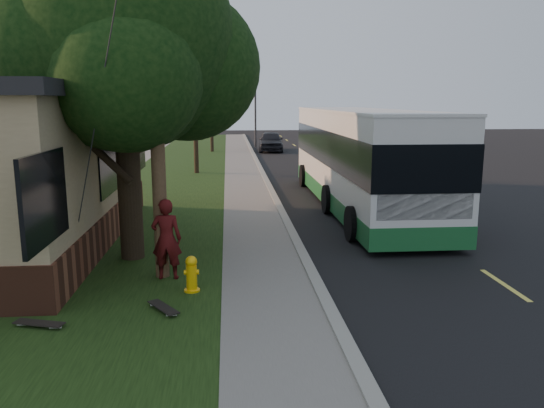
{
  "coord_description": "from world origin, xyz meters",
  "views": [
    {
      "loc": [
        -1.83,
        -10.29,
        3.87
      ],
      "look_at": [
        -0.83,
        1.74,
        1.5
      ],
      "focal_mm": 35.0,
      "sensor_mm": 36.0,
      "label": 1
    }
  ],
  "objects_px": {
    "fire_hydrant": "(192,274)",
    "dumpster": "(29,204)",
    "utility_pole": "(154,62)",
    "bare_tree_near": "(196,134)",
    "skateboard_main": "(163,308)",
    "distant_car": "(271,141)",
    "traffic_signal": "(255,109)",
    "transit_bus": "(360,156)",
    "skateboard_spare": "(39,323)",
    "bare_tree_far": "(212,126)",
    "leafy_tree": "(124,43)",
    "skateboarder": "(167,239)"
  },
  "relations": [
    {
      "from": "transit_bus",
      "to": "skateboard_main",
      "type": "bearing_deg",
      "value": -122.22
    },
    {
      "from": "bare_tree_near",
      "to": "traffic_signal",
      "type": "relative_size",
      "value": 0.78
    },
    {
      "from": "dumpster",
      "to": "distant_car",
      "type": "height_order",
      "value": "distant_car"
    },
    {
      "from": "traffic_signal",
      "to": "skateboard_spare",
      "type": "xyz_separation_m",
      "value": [
        -5.59,
        -35.53,
        -3.03
      ]
    },
    {
      "from": "distant_car",
      "to": "transit_bus",
      "type": "bearing_deg",
      "value": -82.44
    },
    {
      "from": "skateboard_spare",
      "to": "dumpster",
      "type": "relative_size",
      "value": 0.56
    },
    {
      "from": "bare_tree_near",
      "to": "bare_tree_far",
      "type": "relative_size",
      "value": 1.07
    },
    {
      "from": "fire_hydrant",
      "to": "leafy_tree",
      "type": "relative_size",
      "value": 0.09
    },
    {
      "from": "skateboard_spare",
      "to": "distant_car",
      "type": "height_order",
      "value": "distant_car"
    },
    {
      "from": "transit_bus",
      "to": "dumpster",
      "type": "xyz_separation_m",
      "value": [
        -11.08,
        -1.88,
        -1.25
      ]
    },
    {
      "from": "fire_hydrant",
      "to": "skateboard_spare",
      "type": "bearing_deg",
      "value": -148.43
    },
    {
      "from": "skateboarder",
      "to": "bare_tree_far",
      "type": "bearing_deg",
      "value": -87.74
    },
    {
      "from": "skateboarder",
      "to": "distant_car",
      "type": "bearing_deg",
      "value": -96.31
    },
    {
      "from": "bare_tree_far",
      "to": "dumpster",
      "type": "relative_size",
      "value": 2.49
    },
    {
      "from": "utility_pole",
      "to": "fire_hydrant",
      "type": "bearing_deg",
      "value": -54.62
    },
    {
      "from": "skateboard_main",
      "to": "skateboard_spare",
      "type": "height_order",
      "value": "skateboard_spare"
    },
    {
      "from": "utility_pole",
      "to": "skateboard_spare",
      "type": "bearing_deg",
      "value": -125.25
    },
    {
      "from": "distant_car",
      "to": "skateboard_main",
      "type": "bearing_deg",
      "value": -94.42
    },
    {
      "from": "traffic_signal",
      "to": "skateboard_main",
      "type": "distance_m",
      "value": 35.3
    },
    {
      "from": "bare_tree_near",
      "to": "bare_tree_far",
      "type": "bearing_deg",
      "value": 87.61
    },
    {
      "from": "skateboard_main",
      "to": "distant_car",
      "type": "xyz_separation_m",
      "value": [
        4.56,
        31.65,
        0.64
      ]
    },
    {
      "from": "traffic_signal",
      "to": "distant_car",
      "type": "relative_size",
      "value": 1.22
    },
    {
      "from": "fire_hydrant",
      "to": "dumpster",
      "type": "relative_size",
      "value": 0.46
    },
    {
      "from": "bare_tree_near",
      "to": "dumpster",
      "type": "distance_m",
      "value": 12.32
    },
    {
      "from": "bare_tree_far",
      "to": "distant_car",
      "type": "height_order",
      "value": "bare_tree_far"
    },
    {
      "from": "transit_bus",
      "to": "traffic_signal",
      "type": "bearing_deg",
      "value": 95.53
    },
    {
      "from": "bare_tree_far",
      "to": "transit_bus",
      "type": "xyz_separation_m",
      "value": [
        5.96,
        -21.44,
        -0.11
      ]
    },
    {
      "from": "dumpster",
      "to": "skateboarder",
      "type": "bearing_deg",
      "value": -49.75
    },
    {
      "from": "traffic_signal",
      "to": "transit_bus",
      "type": "relative_size",
      "value": 0.42
    },
    {
      "from": "utility_pole",
      "to": "bare_tree_near",
      "type": "xyz_separation_m",
      "value": [
        -0.19,
        17.01,
        -2.48
      ]
    },
    {
      "from": "skateboarder",
      "to": "leafy_tree",
      "type": "bearing_deg",
      "value": -58.45
    },
    {
      "from": "traffic_signal",
      "to": "skateboard_main",
      "type": "bearing_deg",
      "value": -95.8
    },
    {
      "from": "utility_pole",
      "to": "skateboard_main",
      "type": "distance_m",
      "value": 4.92
    },
    {
      "from": "utility_pole",
      "to": "leafy_tree",
      "type": "distance_m",
      "value": 1.94
    },
    {
      "from": "fire_hydrant",
      "to": "bare_tree_far",
      "type": "distance_m",
      "value": 30.04
    },
    {
      "from": "distant_car",
      "to": "bare_tree_near",
      "type": "bearing_deg",
      "value": -107.78
    },
    {
      "from": "fire_hydrant",
      "to": "skateboarder",
      "type": "height_order",
      "value": "skateboarder"
    },
    {
      "from": "utility_pole",
      "to": "distant_car",
      "type": "xyz_separation_m",
      "value": [
        4.81,
        29.66,
        -3.87
      ]
    },
    {
      "from": "fire_hydrant",
      "to": "skateboard_main",
      "type": "xyz_separation_m",
      "value": [
        -0.46,
        -0.99,
        -0.3
      ]
    },
    {
      "from": "traffic_signal",
      "to": "utility_pole",
      "type": "bearing_deg",
      "value": -96.58
    },
    {
      "from": "bare_tree_near",
      "to": "transit_bus",
      "type": "bearing_deg",
      "value": -55.6
    },
    {
      "from": "skateboarder",
      "to": "transit_bus",
      "type": "bearing_deg",
      "value": -125.87
    },
    {
      "from": "bare_tree_near",
      "to": "dumpster",
      "type": "bearing_deg",
      "value": -112.18
    },
    {
      "from": "dumpster",
      "to": "utility_pole",
      "type": "bearing_deg",
      "value": -49.79
    },
    {
      "from": "traffic_signal",
      "to": "distant_car",
      "type": "height_order",
      "value": "traffic_signal"
    },
    {
      "from": "transit_bus",
      "to": "distant_car",
      "type": "distance_m",
      "value": 22.17
    },
    {
      "from": "traffic_signal",
      "to": "dumpster",
      "type": "relative_size",
      "value": 3.4
    },
    {
      "from": "bare_tree_far",
      "to": "utility_pole",
      "type": "bearing_deg",
      "value": -90.6
    },
    {
      "from": "bare_tree_near",
      "to": "skateboard_spare",
      "type": "bearing_deg",
      "value": -94.65
    },
    {
      "from": "transit_bus",
      "to": "skateboard_spare",
      "type": "relative_size",
      "value": 14.43
    }
  ]
}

